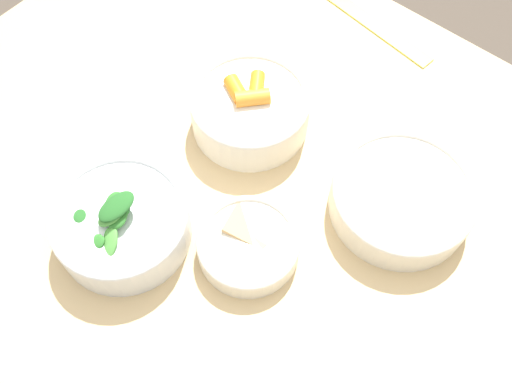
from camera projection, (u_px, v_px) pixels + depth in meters
ground_plane at (232, 352)px, 1.48m from camera, size 10.00×10.00×0.00m
dining_table at (216, 252)px, 0.90m from camera, size 1.12×1.08×0.76m
bowl_carrots at (249, 110)px, 0.86m from camera, size 0.18×0.18×0.08m
bowl_greens at (121, 223)px, 0.77m from camera, size 0.19×0.19×0.09m
bowl_beans_hotdog at (401, 199)px, 0.80m from camera, size 0.20×0.20×0.05m
bowl_cookies at (247, 246)px, 0.77m from camera, size 0.14×0.14×0.04m
ruler at (370, 22)px, 1.00m from camera, size 0.26×0.06×0.00m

